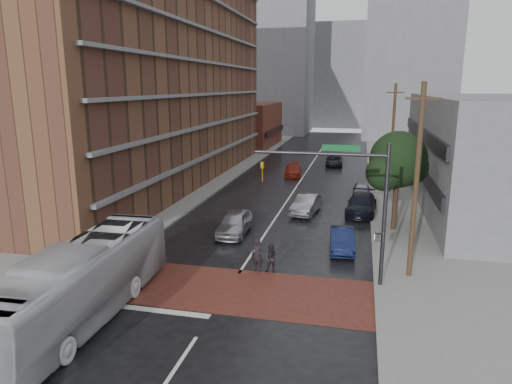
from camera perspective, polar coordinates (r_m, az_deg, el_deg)
The scene contains 24 objects.
ground at distance 22.57m, azimuth -3.86°, elevation -12.60°, with size 160.00×160.00×0.00m, color black.
crosswalk at distance 23.00m, azimuth -3.50°, elevation -12.05°, with size 14.00×5.00×0.02m, color brown.
sidewalk_west at distance 48.73m, azimuth -8.35°, elevation 1.50°, with size 9.00×90.00×0.15m, color gray.
sidewalk_east at distance 45.81m, azimuth 19.56°, elevation 0.13°, with size 9.00×90.00×0.15m, color gray.
apartment_block at distance 48.00m, azimuth -12.31°, elevation 17.89°, with size 10.00×44.00×28.00m, color brown.
storefront_west at distance 75.87m, azimuth -0.81°, elevation 8.39°, with size 8.00×16.00×7.00m, color brown.
building_east at distance 41.15m, azimuth 27.72°, elevation 4.25°, with size 11.00×26.00×9.00m, color gray.
distant_tower_west at distance 99.66m, azimuth 1.43°, elevation 16.72°, with size 18.00×16.00×32.00m, color gray.
distant_tower_east at distance 92.15m, azimuth 18.81°, elevation 17.59°, with size 16.00×14.00×36.00m, color gray.
distant_tower_center at distance 114.61m, azimuth 10.28°, elevation 14.05°, with size 12.00×10.00×24.00m, color gray.
street_tree at distance 31.97m, azimuth 17.35°, elevation 3.44°, with size 4.20×4.10×6.90m.
signal_mast at distance 22.51m, azimuth 12.25°, elevation -0.15°, with size 6.50×0.30×7.20m.
utility_pole_near at distance 24.05m, azimuth 19.40°, elevation 1.23°, with size 1.60×0.26×10.00m.
utility_pole_far at distance 43.77m, azimuth 16.68°, elevation 6.50°, with size 1.60×0.26×10.00m.
transit_bus at distance 21.08m, azimuth -21.06°, elevation -10.51°, with size 2.77×11.84×3.30m, color #BDBDBF.
pedestrian_a at distance 24.65m, azimuth 0.20°, elevation -7.92°, with size 0.68×0.45×1.87m, color black.
pedestrian_b at distance 24.55m, azimuth 1.97°, elevation -8.37°, with size 0.77×0.60×1.59m, color black.
car_travel_a at distance 30.79m, azimuth -2.71°, elevation -3.88°, with size 1.86×4.61×1.57m, color #A8A9B0.
car_travel_b at distance 35.97m, azimuth 6.34°, elevation -1.52°, with size 1.56×4.48×1.48m, color #A1A1A8.
car_travel_c at distance 50.98m, azimuth 4.66°, elevation 2.77°, with size 1.82×4.48×1.30m, color maroon.
suv_travel at distance 57.86m, azimuth 9.74°, elevation 3.83°, with size 2.03×4.41×1.23m, color black.
car_parked_near at distance 28.34m, azimuth 10.71°, elevation -5.88°, with size 1.41×4.04×1.33m, color #121C41.
car_parked_mid at distance 36.56m, azimuth 13.04°, elevation -1.49°, with size 2.15×5.30×1.54m, color black.
car_parked_far at distance 41.79m, azimuth 13.07°, elevation 0.19°, with size 1.58×3.92×1.34m, color #9A9BA1.
Camera 1 is at (6.00, -19.43, 9.79)m, focal length 32.00 mm.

